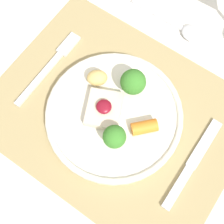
{
  "coord_description": "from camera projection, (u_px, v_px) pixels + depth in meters",
  "views": [
    {
      "loc": [
        0.11,
        -0.17,
        1.3
      ],
      "look_at": [
        -0.0,
        -0.01,
        0.75
      ],
      "focal_mm": 50.0,
      "sensor_mm": 36.0,
      "label": 1
    }
  ],
  "objects": [
    {
      "name": "knife",
      "position": [
        189.0,
        169.0,
        0.57
      ],
      "size": [
        0.02,
        0.19,
        0.01
      ],
      "rotation": [
        0.0,
        0.0,
        0.03
      ],
      "color": "silver",
      "rests_on": "placemat"
    },
    {
      "name": "dinner_plate",
      "position": [
        113.0,
        112.0,
        0.59
      ],
      "size": [
        0.26,
        0.26,
        0.08
      ],
      "color": "silver",
      "rests_on": "placemat"
    },
    {
      "name": "ground_plane",
      "position": [
        114.0,
        173.0,
        1.29
      ],
      "size": [
        8.0,
        8.0,
        0.0
      ],
      "primitive_type": "plane",
      "color": "#4C4742"
    },
    {
      "name": "fork",
      "position": [
        52.0,
        63.0,
        0.64
      ],
      "size": [
        0.02,
        0.19,
        0.01
      ],
      "rotation": [
        0.0,
        0.0,
        0.02
      ],
      "color": "silver",
      "rests_on": "placemat"
    },
    {
      "name": "dining_table",
      "position": [
        116.0,
        129.0,
        0.7
      ],
      "size": [
        1.14,
        0.95,
        0.72
      ],
      "color": "white",
      "rests_on": "ground_plane"
    },
    {
      "name": "placemat",
      "position": [
        116.0,
        114.0,
        0.61
      ],
      "size": [
        0.48,
        0.37,
        0.0
      ],
      "primitive_type": "cube",
      "color": "#9E895B",
      "rests_on": "dining_table"
    },
    {
      "name": "spoon",
      "position": [
        185.0,
        29.0,
        0.67
      ],
      "size": [
        0.18,
        0.04,
        0.01
      ],
      "rotation": [
        0.0,
        0.0,
        -0.02
      ],
      "color": "silver",
      "rests_on": "dining_table"
    }
  ]
}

